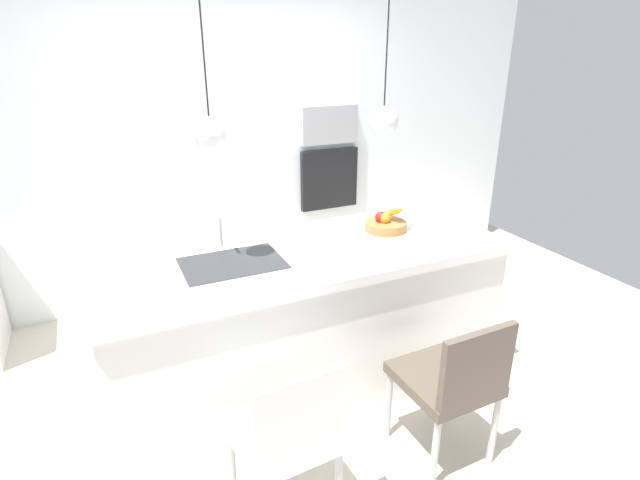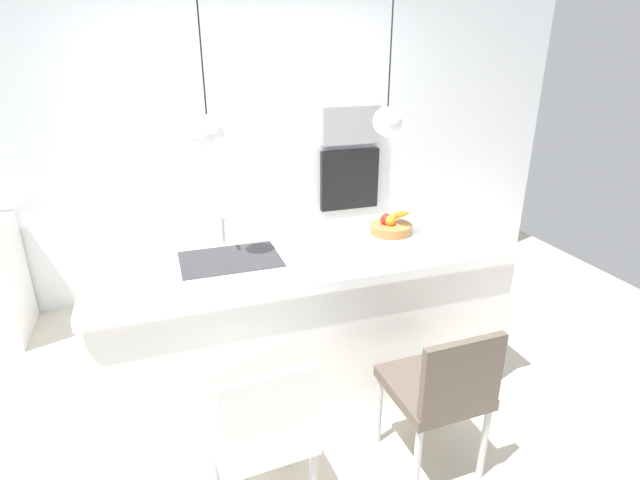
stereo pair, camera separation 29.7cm
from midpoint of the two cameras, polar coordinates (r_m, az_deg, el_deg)
name	(u,v)px [view 2 (the right image)]	position (r m, az deg, el deg)	size (l,w,h in m)	color
floor	(306,382)	(3.44, 0.92, -16.05)	(6.60, 6.60, 0.00)	beige
back_wall	(248,143)	(4.38, -6.34, 10.99)	(6.00, 0.10, 2.60)	white
kitchen_island	(305,319)	(3.17, 0.98, -9.15)	(2.44, 0.91, 0.96)	white
sink_basin	(230,260)	(2.85, -7.36, -2.36)	(0.56, 0.40, 0.02)	#2D2D30
faucet	(223,224)	(2.99, -8.33, 1.81)	(0.02, 0.17, 0.22)	silver
fruit_bowl	(391,226)	(3.26, 10.72, 1.51)	(0.28, 0.28, 0.15)	#9E6B38
microwave	(350,125)	(4.58, 5.42, 12.99)	(0.54, 0.08, 0.34)	#9E9EA3
oven	(349,179)	(4.68, 5.20, 6.94)	(0.56, 0.08, 0.56)	black
chair_near	(263,430)	(2.35, -2.75, -21.11)	(0.47, 0.47, 0.90)	white
chair_middle	(441,388)	(2.67, 16.95, -16.08)	(0.46, 0.48, 0.88)	brown
pendant_light_left	(208,131)	(2.62, -9.58, 12.26)	(0.17, 0.17, 0.77)	silver
pendant_light_right	(387,121)	(2.96, 10.67, 13.24)	(0.17, 0.17, 0.77)	silver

